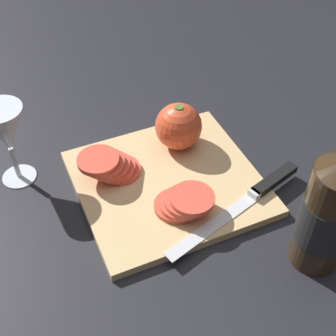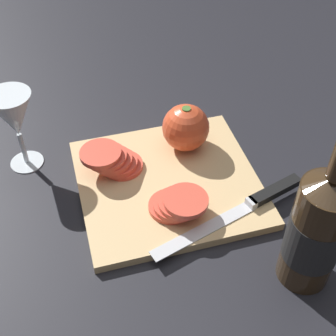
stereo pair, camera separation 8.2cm
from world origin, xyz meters
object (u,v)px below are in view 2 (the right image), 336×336
object	(u,v)px
whole_tomato	(186,128)
tomato_slice_stack_far	(112,160)
tomato_slice_stack_near	(178,203)
knife	(259,200)
wine_glass	(14,118)
wine_bottle	(317,229)

from	to	relation	value
whole_tomato	tomato_slice_stack_far	xyz separation A→B (m)	(0.15, 0.03, -0.02)
tomato_slice_stack_near	knife	bearing A→B (deg)	172.43
knife	tomato_slice_stack_near	world-z (taller)	tomato_slice_stack_near
tomato_slice_stack_far	whole_tomato	bearing A→B (deg)	-170.26
whole_tomato	tomato_slice_stack_near	bearing A→B (deg)	68.58
wine_glass	whole_tomato	size ratio (longest dim) A/B	1.75
knife	tomato_slice_stack_near	xyz separation A→B (m)	(0.14, -0.02, 0.01)
wine_bottle	tomato_slice_stack_near	size ratio (longest dim) A/B	3.34
wine_bottle	wine_glass	xyz separation A→B (m)	(0.39, -0.37, 0.00)
whole_tomato	knife	world-z (taller)	whole_tomato
whole_tomato	knife	bearing A→B (deg)	114.46
whole_tomato	tomato_slice_stack_far	bearing A→B (deg)	9.74
knife	wine_bottle	bearing A→B (deg)	78.64
wine_bottle	knife	xyz separation A→B (m)	(0.01, -0.14, -0.09)
whole_tomato	tomato_slice_stack_near	xyz separation A→B (m)	(0.06, 0.15, -0.03)
wine_glass	knife	xyz separation A→B (m)	(-0.38, 0.23, -0.09)
knife	tomato_slice_stack_far	bearing A→B (deg)	-49.96
wine_glass	tomato_slice_stack_far	bearing A→B (deg)	153.21
whole_tomato	knife	size ratio (longest dim) A/B	0.30
wine_bottle	wine_glass	size ratio (longest dim) A/B	2.03
wine_glass	knife	world-z (taller)	wine_glass
knife	tomato_slice_stack_far	distance (m)	0.27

